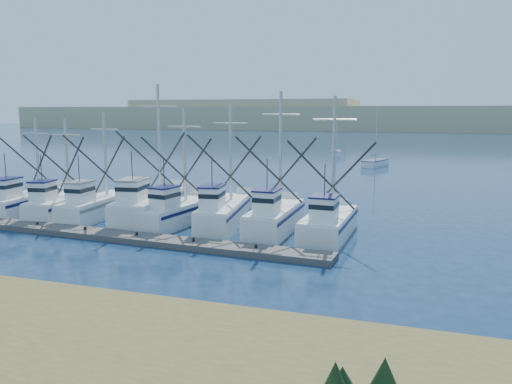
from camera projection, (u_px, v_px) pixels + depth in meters
ground at (231, 295)px, 22.05m from camera, size 500.00×500.00×0.00m
floating_dock at (123, 237)px, 31.49m from camera, size 27.16×3.37×0.36m
dune_ridge at (401, 118)px, 218.39m from camera, size 360.00×60.00×10.00m
trawler_fleet at (163, 210)px, 35.93m from camera, size 27.27×9.57×10.03m
sailboat_near at (375, 163)px, 72.77m from camera, size 3.62×5.93×8.10m
sailboat_far at (336, 153)px, 89.93m from camera, size 2.19×5.17×8.10m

